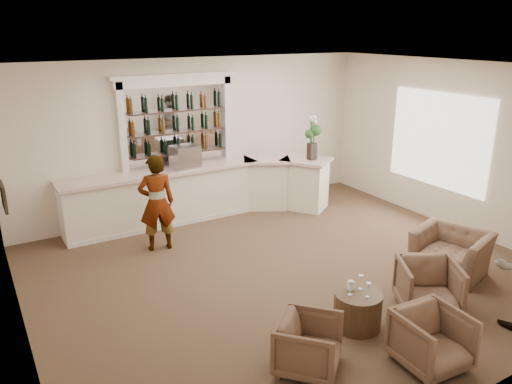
{
  "coord_description": "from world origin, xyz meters",
  "views": [
    {
      "loc": [
        -4.28,
        -6.17,
        3.86
      ],
      "look_at": [
        -0.1,
        0.9,
        1.16
      ],
      "focal_mm": 35.0,
      "sensor_mm": 36.0,
      "label": 1
    }
  ],
  "objects_px": {
    "bar_counter": "(203,192)",
    "sommelier": "(157,203)",
    "flower_vase": "(312,135)",
    "armchair_center": "(432,340)",
    "cocktail_table": "(357,310)",
    "armchair_left": "(309,345)",
    "armchair_far": "(451,252)",
    "armchair_right": "(428,287)",
    "espresso_machine": "(185,157)"
  },
  "relations": [
    {
      "from": "armchair_left",
      "to": "armchair_center",
      "type": "bearing_deg",
      "value": -70.31
    },
    {
      "from": "sommelier",
      "to": "armchair_left",
      "type": "height_order",
      "value": "sommelier"
    },
    {
      "from": "flower_vase",
      "to": "sommelier",
      "type": "bearing_deg",
      "value": -175.19
    },
    {
      "from": "armchair_far",
      "to": "flower_vase",
      "type": "height_order",
      "value": "flower_vase"
    },
    {
      "from": "cocktail_table",
      "to": "flower_vase",
      "type": "bearing_deg",
      "value": 61.28
    },
    {
      "from": "armchair_center",
      "to": "armchair_far",
      "type": "relative_size",
      "value": 0.7
    },
    {
      "from": "armchair_right",
      "to": "cocktail_table",
      "type": "bearing_deg",
      "value": -158.76
    },
    {
      "from": "bar_counter",
      "to": "armchair_far",
      "type": "height_order",
      "value": "bar_counter"
    },
    {
      "from": "bar_counter",
      "to": "sommelier",
      "type": "distance_m",
      "value": 1.74
    },
    {
      "from": "armchair_center",
      "to": "espresso_machine",
      "type": "bearing_deg",
      "value": 99.46
    },
    {
      "from": "armchair_left",
      "to": "espresso_machine",
      "type": "height_order",
      "value": "espresso_machine"
    },
    {
      "from": "armchair_left",
      "to": "armchair_far",
      "type": "height_order",
      "value": "armchair_far"
    },
    {
      "from": "armchair_center",
      "to": "armchair_far",
      "type": "height_order",
      "value": "armchair_far"
    },
    {
      "from": "cocktail_table",
      "to": "sommelier",
      "type": "xyz_separation_m",
      "value": [
        -1.42,
        3.78,
        0.64
      ]
    },
    {
      "from": "cocktail_table",
      "to": "armchair_left",
      "type": "bearing_deg",
      "value": -160.61
    },
    {
      "from": "armchair_left",
      "to": "armchair_right",
      "type": "xyz_separation_m",
      "value": [
        2.24,
        0.19,
        0.04
      ]
    },
    {
      "from": "armchair_right",
      "to": "armchair_center",
      "type": "bearing_deg",
      "value": -106.27
    },
    {
      "from": "armchair_center",
      "to": "armchair_left",
      "type": "bearing_deg",
      "value": 155.68
    },
    {
      "from": "sommelier",
      "to": "armchair_far",
      "type": "relative_size",
      "value": 1.6
    },
    {
      "from": "cocktail_table",
      "to": "flower_vase",
      "type": "distance_m",
      "value": 4.87
    },
    {
      "from": "cocktail_table",
      "to": "flower_vase",
      "type": "xyz_separation_m",
      "value": [
        2.24,
        4.08,
        1.43
      ]
    },
    {
      "from": "bar_counter",
      "to": "flower_vase",
      "type": "distance_m",
      "value": 2.64
    },
    {
      "from": "sommelier",
      "to": "espresso_machine",
      "type": "height_order",
      "value": "sommelier"
    },
    {
      "from": "bar_counter",
      "to": "armchair_far",
      "type": "xyz_separation_m",
      "value": [
        2.44,
        -4.37,
        -0.21
      ]
    },
    {
      "from": "bar_counter",
      "to": "cocktail_table",
      "type": "relative_size",
      "value": 8.88
    },
    {
      "from": "flower_vase",
      "to": "armchair_center",
      "type": "bearing_deg",
      "value": -111.61
    },
    {
      "from": "armchair_left",
      "to": "espresso_machine",
      "type": "relative_size",
      "value": 1.4
    },
    {
      "from": "bar_counter",
      "to": "armchair_left",
      "type": "bearing_deg",
      "value": -101.44
    },
    {
      "from": "espresso_machine",
      "to": "flower_vase",
      "type": "height_order",
      "value": "flower_vase"
    },
    {
      "from": "armchair_far",
      "to": "flower_vase",
      "type": "xyz_separation_m",
      "value": [
        -0.15,
        3.65,
        1.32
      ]
    },
    {
      "from": "bar_counter",
      "to": "armchair_right",
      "type": "distance_m",
      "value": 5.14
    },
    {
      "from": "sommelier",
      "to": "armchair_center",
      "type": "relative_size",
      "value": 2.28
    },
    {
      "from": "sommelier",
      "to": "armchair_left",
      "type": "distance_m",
      "value": 4.21
    },
    {
      "from": "sommelier",
      "to": "armchair_center",
      "type": "bearing_deg",
      "value": 118.14
    },
    {
      "from": "cocktail_table",
      "to": "armchair_center",
      "type": "distance_m",
      "value": 1.1
    },
    {
      "from": "espresso_machine",
      "to": "sommelier",
      "type": "bearing_deg",
      "value": -138.56
    },
    {
      "from": "armchair_far",
      "to": "flower_vase",
      "type": "distance_m",
      "value": 3.89
    },
    {
      "from": "armchair_left",
      "to": "armchair_center",
      "type": "xyz_separation_m",
      "value": [
        1.29,
        -0.69,
        0.02
      ]
    },
    {
      "from": "armchair_far",
      "to": "espresso_machine",
      "type": "xyz_separation_m",
      "value": [
        -2.79,
        4.4,
        1.01
      ]
    },
    {
      "from": "bar_counter",
      "to": "sommelier",
      "type": "relative_size",
      "value": 3.22
    },
    {
      "from": "sommelier",
      "to": "armchair_far",
      "type": "bearing_deg",
      "value": 148.46
    },
    {
      "from": "armchair_left",
      "to": "espresso_machine",
      "type": "xyz_separation_m",
      "value": [
        0.7,
        5.22,
        1.04
      ]
    },
    {
      "from": "armchair_far",
      "to": "armchair_center",
      "type": "bearing_deg",
      "value": -73.15
    },
    {
      "from": "bar_counter",
      "to": "armchair_left",
      "type": "relative_size",
      "value": 7.76
    },
    {
      "from": "bar_counter",
      "to": "cocktail_table",
      "type": "distance_m",
      "value": 4.81
    },
    {
      "from": "armchair_far",
      "to": "cocktail_table",
      "type": "bearing_deg",
      "value": -97.36
    },
    {
      "from": "bar_counter",
      "to": "armchair_right",
      "type": "height_order",
      "value": "bar_counter"
    },
    {
      "from": "cocktail_table",
      "to": "espresso_machine",
      "type": "xyz_separation_m",
      "value": [
        -0.4,
        4.83,
        1.12
      ]
    },
    {
      "from": "flower_vase",
      "to": "bar_counter",
      "type": "bearing_deg",
      "value": 162.62
    },
    {
      "from": "armchair_right",
      "to": "flower_vase",
      "type": "xyz_separation_m",
      "value": [
        1.09,
        4.28,
        1.31
      ]
    }
  ]
}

